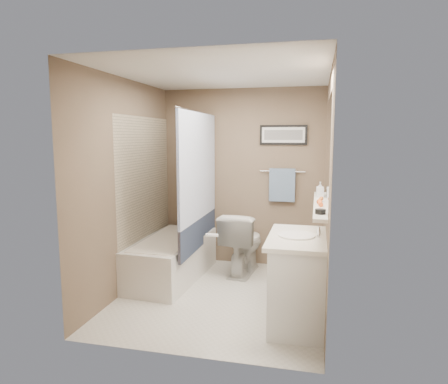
% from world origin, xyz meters
% --- Properties ---
extents(ground, '(2.50, 2.50, 0.00)m').
position_xyz_m(ground, '(0.00, 0.00, 0.00)').
color(ground, silver).
rests_on(ground, ground).
extents(ceiling, '(2.20, 2.50, 0.04)m').
position_xyz_m(ceiling, '(0.00, 0.00, 2.38)').
color(ceiling, silver).
rests_on(ceiling, wall_back).
extents(wall_back, '(2.20, 0.04, 2.40)m').
position_xyz_m(wall_back, '(0.00, 1.23, 1.20)').
color(wall_back, brown).
rests_on(wall_back, ground).
extents(wall_front, '(2.20, 0.04, 2.40)m').
position_xyz_m(wall_front, '(0.00, -1.23, 1.20)').
color(wall_front, brown).
rests_on(wall_front, ground).
extents(wall_left, '(0.04, 2.50, 2.40)m').
position_xyz_m(wall_left, '(-1.08, 0.00, 1.20)').
color(wall_left, brown).
rests_on(wall_left, ground).
extents(wall_right, '(0.04, 2.50, 2.40)m').
position_xyz_m(wall_right, '(1.08, 0.00, 1.20)').
color(wall_right, brown).
rests_on(wall_right, ground).
extents(tile_surround, '(0.02, 1.55, 2.00)m').
position_xyz_m(tile_surround, '(-1.09, 0.50, 1.00)').
color(tile_surround, tan).
rests_on(tile_surround, wall_left).
extents(curtain_rod, '(0.02, 1.55, 0.02)m').
position_xyz_m(curtain_rod, '(-0.40, 0.50, 2.05)').
color(curtain_rod, silver).
rests_on(curtain_rod, wall_left).
extents(curtain_upper, '(0.03, 1.45, 1.28)m').
position_xyz_m(curtain_upper, '(-0.40, 0.50, 1.40)').
color(curtain_upper, white).
rests_on(curtain_upper, curtain_rod).
extents(curtain_lower, '(0.03, 1.45, 0.36)m').
position_xyz_m(curtain_lower, '(-0.40, 0.50, 0.58)').
color(curtain_lower, '#28334B').
rests_on(curtain_lower, curtain_rod).
extents(mirror, '(0.02, 1.60, 1.00)m').
position_xyz_m(mirror, '(1.09, -0.15, 1.62)').
color(mirror, silver).
rests_on(mirror, wall_right).
extents(shelf, '(0.12, 1.60, 0.03)m').
position_xyz_m(shelf, '(1.04, -0.15, 1.10)').
color(shelf, silver).
rests_on(shelf, wall_right).
extents(towel_bar, '(0.60, 0.02, 0.02)m').
position_xyz_m(towel_bar, '(0.55, 1.22, 1.30)').
color(towel_bar, silver).
rests_on(towel_bar, wall_back).
extents(towel, '(0.34, 0.05, 0.44)m').
position_xyz_m(towel, '(0.55, 1.20, 1.12)').
color(towel, '#87A6C5').
rests_on(towel, towel_bar).
extents(art_frame, '(0.62, 0.02, 0.26)m').
position_xyz_m(art_frame, '(0.55, 1.23, 1.78)').
color(art_frame, black).
rests_on(art_frame, wall_back).
extents(art_mat, '(0.56, 0.00, 0.20)m').
position_xyz_m(art_mat, '(0.55, 1.22, 1.78)').
color(art_mat, white).
rests_on(art_mat, art_frame).
extents(art_image, '(0.50, 0.00, 0.13)m').
position_xyz_m(art_image, '(0.55, 1.22, 1.78)').
color(art_image, '#595959').
rests_on(art_image, art_mat).
extents(door, '(0.80, 0.02, 2.00)m').
position_xyz_m(door, '(0.55, -1.24, 1.00)').
color(door, silver).
rests_on(door, wall_front).
extents(door_handle, '(0.10, 0.02, 0.02)m').
position_xyz_m(door_handle, '(0.22, -1.19, 1.00)').
color(door_handle, silver).
rests_on(door_handle, door).
extents(bathtub, '(0.79, 1.54, 0.50)m').
position_xyz_m(bathtub, '(-0.75, 0.43, 0.25)').
color(bathtub, silver).
rests_on(bathtub, ground).
extents(tub_rim, '(0.56, 1.36, 0.02)m').
position_xyz_m(tub_rim, '(-0.75, 0.43, 0.50)').
color(tub_rim, white).
rests_on(tub_rim, bathtub).
extents(toilet, '(0.53, 0.83, 0.80)m').
position_xyz_m(toilet, '(0.09, 0.82, 0.40)').
color(toilet, silver).
rests_on(toilet, ground).
extents(vanity, '(0.53, 0.92, 0.80)m').
position_xyz_m(vanity, '(0.85, -0.43, 0.40)').
color(vanity, white).
rests_on(vanity, ground).
extents(countertop, '(0.54, 0.96, 0.04)m').
position_xyz_m(countertop, '(0.84, -0.43, 0.82)').
color(countertop, silver).
rests_on(countertop, vanity).
extents(sink_basin, '(0.34, 0.34, 0.01)m').
position_xyz_m(sink_basin, '(0.83, -0.43, 0.85)').
color(sink_basin, white).
rests_on(sink_basin, countertop).
extents(faucet_spout, '(0.02, 0.02, 0.10)m').
position_xyz_m(faucet_spout, '(1.03, -0.43, 0.89)').
color(faucet_spout, silver).
rests_on(faucet_spout, countertop).
extents(faucet_knob, '(0.05, 0.05, 0.05)m').
position_xyz_m(faucet_knob, '(1.03, -0.33, 0.87)').
color(faucet_knob, white).
rests_on(faucet_knob, countertop).
extents(candle_bowl_near, '(0.09, 0.09, 0.04)m').
position_xyz_m(candle_bowl_near, '(1.04, -0.72, 1.14)').
color(candle_bowl_near, black).
rests_on(candle_bowl_near, shelf).
extents(hair_brush_front, '(0.06, 0.22, 0.04)m').
position_xyz_m(hair_brush_front, '(1.04, -0.28, 1.14)').
color(hair_brush_front, orange).
rests_on(hair_brush_front, shelf).
extents(hair_brush_back, '(0.07, 0.22, 0.04)m').
position_xyz_m(hair_brush_back, '(1.04, -0.11, 1.14)').
color(hair_brush_back, '#C0561B').
rests_on(hair_brush_back, shelf).
extents(pink_comb, '(0.03, 0.16, 0.01)m').
position_xyz_m(pink_comb, '(1.04, 0.03, 1.12)').
color(pink_comb, '#CE7E9C').
rests_on(pink_comb, shelf).
extents(glass_jar, '(0.08, 0.08, 0.10)m').
position_xyz_m(glass_jar, '(1.04, 0.35, 1.17)').
color(glass_jar, silver).
rests_on(glass_jar, shelf).
extents(soap_bottle, '(0.08, 0.08, 0.16)m').
position_xyz_m(soap_bottle, '(1.04, 0.24, 1.20)').
color(soap_bottle, '#999999').
rests_on(soap_bottle, shelf).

